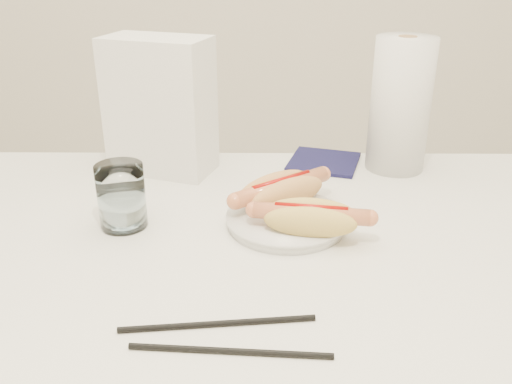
{
  "coord_description": "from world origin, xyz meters",
  "views": [
    {
      "loc": [
        0.02,
        -0.75,
        1.18
      ],
      "look_at": [
        0.01,
        0.04,
        0.82
      ],
      "focal_mm": 38.84,
      "sensor_mm": 36.0,
      "label": 1
    }
  ],
  "objects_px": {
    "plate": "(287,221)",
    "water_glass": "(121,196)",
    "hotdog_left": "(281,191)",
    "paper_towel_roll": "(400,105)",
    "napkin_box": "(160,106)",
    "table": "(248,276)",
    "hotdog_right": "(311,218)"
  },
  "relations": [
    {
      "from": "plate",
      "to": "paper_towel_roll",
      "type": "xyz_separation_m",
      "value": [
        0.23,
        0.26,
        0.12
      ]
    },
    {
      "from": "table",
      "to": "plate",
      "type": "relative_size",
      "value": 6.25
    },
    {
      "from": "table",
      "to": "hotdog_left",
      "type": "bearing_deg",
      "value": 63.15
    },
    {
      "from": "plate",
      "to": "hotdog_left",
      "type": "distance_m",
      "value": 0.06
    },
    {
      "from": "table",
      "to": "napkin_box",
      "type": "xyz_separation_m",
      "value": [
        -0.18,
        0.31,
        0.19
      ]
    },
    {
      "from": "table",
      "to": "napkin_box",
      "type": "bearing_deg",
      "value": 120.08
    },
    {
      "from": "table",
      "to": "hotdog_left",
      "type": "xyz_separation_m",
      "value": [
        0.06,
        0.11,
        0.1
      ]
    },
    {
      "from": "hotdog_left",
      "to": "napkin_box",
      "type": "xyz_separation_m",
      "value": [
        -0.23,
        0.2,
        0.09
      ]
    },
    {
      "from": "plate",
      "to": "water_glass",
      "type": "xyz_separation_m",
      "value": [
        -0.27,
        -0.0,
        0.05
      ]
    },
    {
      "from": "hotdog_right",
      "to": "paper_towel_roll",
      "type": "xyz_separation_m",
      "value": [
        0.2,
        0.31,
        0.09
      ]
    },
    {
      "from": "plate",
      "to": "water_glass",
      "type": "distance_m",
      "value": 0.27
    },
    {
      "from": "table",
      "to": "water_glass",
      "type": "distance_m",
      "value": 0.24
    },
    {
      "from": "water_glass",
      "to": "napkin_box",
      "type": "distance_m",
      "value": 0.26
    },
    {
      "from": "table",
      "to": "plate",
      "type": "bearing_deg",
      "value": 43.85
    },
    {
      "from": "table",
      "to": "hotdog_right",
      "type": "distance_m",
      "value": 0.14
    },
    {
      "from": "hotdog_left",
      "to": "hotdog_right",
      "type": "relative_size",
      "value": 0.94
    },
    {
      "from": "water_glass",
      "to": "paper_towel_roll",
      "type": "xyz_separation_m",
      "value": [
        0.5,
        0.26,
        0.08
      ]
    },
    {
      "from": "table",
      "to": "hotdog_left",
      "type": "distance_m",
      "value": 0.16
    },
    {
      "from": "hotdog_left",
      "to": "hotdog_right",
      "type": "height_order",
      "value": "hotdog_left"
    },
    {
      "from": "hotdog_left",
      "to": "water_glass",
      "type": "bearing_deg",
      "value": 154.2
    },
    {
      "from": "napkin_box",
      "to": "paper_towel_roll",
      "type": "height_order",
      "value": "napkin_box"
    },
    {
      "from": "table",
      "to": "plate",
      "type": "xyz_separation_m",
      "value": [
        0.06,
        0.06,
        0.07
      ]
    },
    {
      "from": "table",
      "to": "paper_towel_roll",
      "type": "distance_m",
      "value": 0.48
    },
    {
      "from": "napkin_box",
      "to": "water_glass",
      "type": "bearing_deg",
      "value": -77.92
    },
    {
      "from": "table",
      "to": "napkin_box",
      "type": "relative_size",
      "value": 4.53
    },
    {
      "from": "napkin_box",
      "to": "hotdog_right",
      "type": "bearing_deg",
      "value": -28.48
    },
    {
      "from": "plate",
      "to": "napkin_box",
      "type": "relative_size",
      "value": 0.72
    },
    {
      "from": "paper_towel_roll",
      "to": "table",
      "type": "bearing_deg",
      "value": -132.8
    },
    {
      "from": "table",
      "to": "plate",
      "type": "height_order",
      "value": "plate"
    },
    {
      "from": "plate",
      "to": "hotdog_right",
      "type": "height_order",
      "value": "hotdog_right"
    },
    {
      "from": "hotdog_left",
      "to": "paper_towel_roll",
      "type": "relative_size",
      "value": 0.64
    },
    {
      "from": "hotdog_left",
      "to": "hotdog_right",
      "type": "distance_m",
      "value": 0.11
    }
  ]
}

